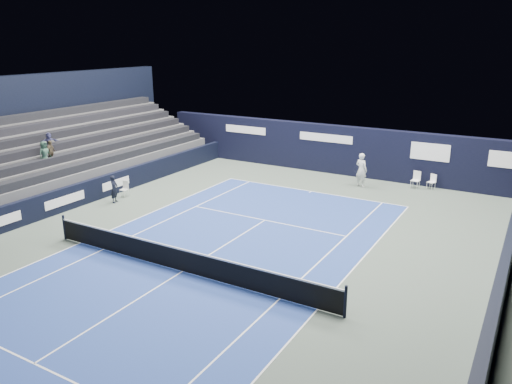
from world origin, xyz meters
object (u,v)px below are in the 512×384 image
folding_chair_back_b (432,181)px  line_judge_chair (125,188)px  folding_chair_back_a (416,178)px  tennis_net (182,259)px  tennis_player (361,170)px

folding_chair_back_b → line_judge_chair: size_ratio=1.01×
folding_chair_back_b → line_judge_chair: (-14.41, -9.99, -0.00)m
folding_chair_back_a → tennis_net: bearing=-99.9°
folding_chair_back_b → tennis_net: size_ratio=0.07×
line_judge_chair → tennis_net: bearing=-39.4°
folding_chair_back_a → tennis_player: tennis_player is taller
folding_chair_back_a → tennis_player: size_ratio=0.50×
folding_chair_back_a → folding_chair_back_b: 0.91m
folding_chair_back_a → line_judge_chair: folding_chair_back_a is taller
line_judge_chair → tennis_net: tennis_net is taller
tennis_player → folding_chair_back_a: bearing=24.2°
folding_chair_back_b → line_judge_chair: bearing=-122.0°
tennis_net → folding_chair_back_b: bearing=69.8°
folding_chair_back_a → tennis_net: (-4.98, -15.59, -0.06)m
folding_chair_back_a → tennis_player: 3.21m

